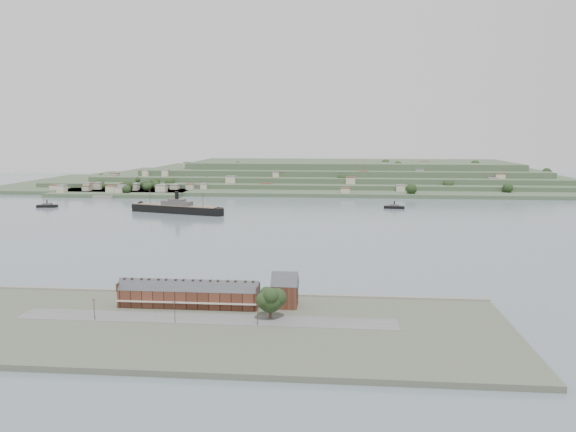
# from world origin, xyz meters

# --- Properties ---
(ground) EXTENTS (1400.00, 1400.00, 0.00)m
(ground) POSITION_xyz_m (0.00, 0.00, 0.00)
(ground) COLOR slate
(ground) RESTS_ON ground
(near_shore) EXTENTS (220.00, 80.00, 2.60)m
(near_shore) POSITION_xyz_m (0.00, -186.75, 1.01)
(near_shore) COLOR #4C5142
(near_shore) RESTS_ON ground
(terrace_row) EXTENTS (55.60, 9.80, 11.07)m
(terrace_row) POSITION_xyz_m (-10.00, -168.02, 6.84)
(terrace_row) COLOR #482519
(terrace_row) RESTS_ON ground
(gabled_building) EXTENTS (10.40, 10.18, 14.09)m
(gabled_building) POSITION_xyz_m (27.50, -164.00, 8.19)
(gabled_building) COLOR #482519
(gabled_building) RESTS_ON ground
(far_peninsula) EXTENTS (760.00, 309.00, 30.00)m
(far_peninsula) POSITION_xyz_m (27.91, 393.10, 11.88)
(far_peninsula) COLOR #32452E
(far_peninsula) RESTS_ON ground
(steamship) EXTENTS (93.10, 36.75, 22.89)m
(steamship) POSITION_xyz_m (-96.85, 101.05, 4.23)
(steamship) COLOR black
(steamship) RESTS_ON ground
(ferry_west) EXTENTS (19.48, 8.65, 7.06)m
(ferry_west) POSITION_xyz_m (-226.49, 126.52, 1.70)
(ferry_west) COLOR black
(ferry_west) RESTS_ON ground
(ferry_east) EXTENTS (19.41, 7.88, 7.07)m
(ferry_east) POSITION_xyz_m (99.80, 147.36, 1.70)
(ferry_east) COLOR black
(ferry_east) RESTS_ON ground
(fig_tree) EXTENTS (11.00, 9.52, 12.27)m
(fig_tree) POSITION_xyz_m (23.87, -180.03, 9.49)
(fig_tree) COLOR #3F2B1D
(fig_tree) RESTS_ON ground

